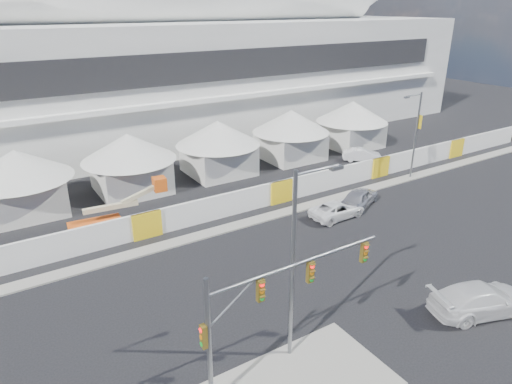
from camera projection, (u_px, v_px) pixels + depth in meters
ground at (342, 314)px, 25.40m from camera, size 160.00×160.00×0.00m
far_curb at (408, 178)px, 45.01m from camera, size 80.00×1.20×0.12m
stadium at (178, 59)px, 58.51m from camera, size 80.00×24.80×21.98m
tent_row at (176, 150)px, 43.19m from camera, size 53.40×8.40×5.40m
hoarding_fence at (280, 191)px, 39.30m from camera, size 70.00×0.25×2.00m
scaffold_tower at (407, 70)px, 73.93m from camera, size 4.40×4.40×12.00m
sedan_silver at (360, 197)px, 38.65m from camera, size 3.61×5.07×1.60m
pickup_curb at (337, 209)px, 36.67m from camera, size 2.33×4.85×1.33m
pickup_near at (481, 299)px, 25.21m from camera, size 4.10×6.41×1.73m
lot_car_a at (362, 155)px, 49.88m from camera, size 3.67×4.18×1.37m
traffic_mast at (255, 318)px, 19.20m from camera, size 9.27×0.61×6.30m
streetlight_median at (297, 254)px, 20.39m from camera, size 2.63×0.26×9.51m
streetlight_curb at (415, 130)px, 43.21m from camera, size 2.51×0.56×8.46m
boom_lift at (105, 221)px, 33.91m from camera, size 7.50×2.03×3.77m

